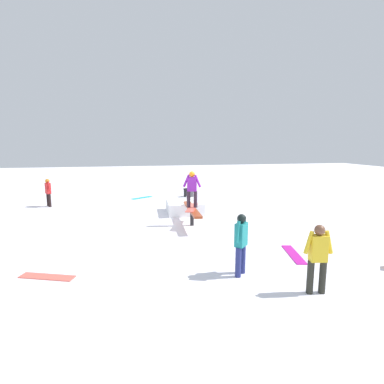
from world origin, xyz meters
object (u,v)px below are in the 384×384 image
at_px(bystander_teal, 241,241).
at_px(loose_snowboard_magenta, 294,254).
at_px(bystander_yellow, 318,255).
at_px(rail_feature, 192,210).
at_px(main_rider_on_rail, 192,190).
at_px(bystander_red, 48,191).
at_px(loose_snowboard_coral, 47,277).
at_px(folding_chair, 189,190).
at_px(loose_snowboard_cyan, 142,198).

bearing_deg(bystander_teal, loose_snowboard_magenta, -20.49).
bearing_deg(bystander_yellow, bystander_teal, 146.29).
bearing_deg(rail_feature, main_rider_on_rail, 0.00).
relative_size(bystander_red, loose_snowboard_coral, 1.06).
height_order(main_rider_on_rail, folding_chair, main_rider_on_rail).
height_order(loose_snowboard_magenta, loose_snowboard_coral, same).
height_order(loose_snowboard_magenta, folding_chair, folding_chair).
bearing_deg(loose_snowboard_cyan, loose_snowboard_magenta, 78.24).
relative_size(main_rider_on_rail, bystander_yellow, 1.04).
xyz_separation_m(loose_snowboard_magenta, folding_chair, (-9.35, -1.10, 0.40)).
relative_size(bystander_yellow, loose_snowboard_magenta, 1.03).
distance_m(bystander_yellow, folding_chair, 11.39).
relative_size(bystander_yellow, bystander_red, 1.06).
distance_m(main_rider_on_rail, folding_chair, 6.04).
bearing_deg(loose_snowboard_magenta, loose_snowboard_coral, -76.03).
xyz_separation_m(main_rider_on_rail, folding_chair, (-5.88, 1.04, -0.91)).
height_order(loose_snowboard_magenta, loose_snowboard_cyan, same).
height_order(main_rider_on_rail, bystander_teal, main_rider_on_rail).
distance_m(rail_feature, bystander_yellow, 5.69).
xyz_separation_m(bystander_teal, bystander_red, (-9.06, -6.34, -0.06)).
relative_size(main_rider_on_rail, loose_snowboard_magenta, 1.06).
xyz_separation_m(loose_snowboard_magenta, loose_snowboard_coral, (0.15, -6.27, 0.00)).
distance_m(main_rider_on_rail, bystander_red, 7.71).
distance_m(bystander_red, folding_chair, 7.24).
bearing_deg(main_rider_on_rail, bystander_teal, 22.75).
bearing_deg(loose_snowboard_magenta, bystander_red, -122.09).
xyz_separation_m(bystander_teal, folding_chair, (-10.25, 0.79, -0.40)).
distance_m(main_rider_on_rail, bystander_yellow, 5.71).
relative_size(rail_feature, folding_chair, 3.04).
bearing_deg(bystander_red, loose_snowboard_coral, 163.74).
bearing_deg(loose_snowboard_coral, rail_feature, 61.43).
bearing_deg(bystander_red, loose_snowboard_cyan, -102.22).
distance_m(bystander_teal, loose_snowboard_cyan, 10.66).
relative_size(main_rider_on_rail, bystander_teal, 1.03).
height_order(main_rider_on_rail, loose_snowboard_cyan, main_rider_on_rail).
distance_m(loose_snowboard_cyan, folding_chair, 2.69).
bearing_deg(loose_snowboard_coral, bystander_yellow, 1.53).
distance_m(loose_snowboard_cyan, loose_snowboard_coral, 10.03).
distance_m(rail_feature, bystander_red, 7.69).
height_order(rail_feature, main_rider_on_rail, main_rider_on_rail).
bearing_deg(bystander_teal, bystander_yellow, -88.98).
relative_size(bystander_teal, loose_snowboard_magenta, 1.03).
distance_m(bystander_red, loose_snowboard_cyan, 4.76).
bearing_deg(loose_snowboard_magenta, rail_feature, -135.73).
bearing_deg(loose_snowboard_magenta, loose_snowboard_cyan, -145.96).
bearing_deg(bystander_yellow, rail_feature, 114.10).
distance_m(bystander_teal, folding_chair, 10.29).
bearing_deg(main_rider_on_rail, loose_snowboard_magenta, 51.15).
bearing_deg(bystander_teal, rail_feature, 47.27).
height_order(rail_feature, bystander_yellow, bystander_yellow).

